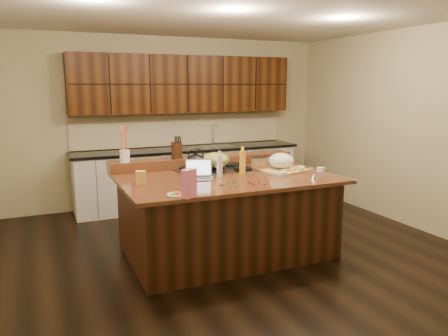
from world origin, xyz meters
name	(u,v)px	position (x,y,z in m)	size (l,w,h in m)	color
room	(226,138)	(0.00, 0.00, 1.35)	(5.52, 5.02, 2.72)	black
island	(226,214)	(0.00, 0.00, 0.46)	(2.40, 1.60, 0.92)	black
back_ledge	(204,161)	(0.00, 0.70, 0.98)	(2.40, 0.30, 0.12)	black
cooktop	(216,170)	(0.00, 0.30, 0.94)	(0.92, 0.52, 0.05)	gray
back_counter	(187,145)	(0.30, 2.23, 0.98)	(3.70, 0.66, 2.40)	silver
kettle	(196,163)	(-0.30, 0.17, 1.06)	(0.22, 0.22, 0.20)	black
green_bowl	(216,160)	(0.00, 0.30, 1.05)	(0.33, 0.33, 0.18)	olive
laptop	(199,173)	(-0.33, -0.01, 0.98)	(0.34, 0.30, 0.21)	#B7B7BC
oil_bottle	(243,163)	(0.21, -0.01, 1.06)	(0.07, 0.07, 0.27)	yellow
vinegar_bottle	(220,167)	(-0.11, -0.07, 1.04)	(0.06, 0.06, 0.25)	silver
wooden_tray	(282,163)	(0.74, 0.00, 1.01)	(0.61, 0.51, 0.21)	tan
ramekin_a	(283,174)	(0.59, -0.27, 0.94)	(0.10, 0.10, 0.04)	white
ramekin_b	(321,169)	(1.15, -0.22, 0.94)	(0.10, 0.10, 0.04)	white
ramekin_c	(300,168)	(0.97, -0.05, 0.94)	(0.10, 0.10, 0.04)	white
strainer_bowl	(260,162)	(0.67, 0.43, 0.97)	(0.24, 0.24, 0.09)	#996B3F
kitchen_timer	(314,176)	(0.81, -0.57, 0.96)	(0.08, 0.08, 0.07)	silver
pink_bag	(189,183)	(-0.70, -0.76, 1.05)	(0.14, 0.08, 0.26)	pink
candy_plate	(176,194)	(-0.79, -0.63, 0.93)	(0.18, 0.18, 0.01)	white
package_box	(141,178)	(-0.99, -0.06, 0.99)	(0.10, 0.07, 0.14)	gold
utensil_crock	(125,156)	(-1.00, 0.70, 1.11)	(0.12, 0.12, 0.14)	white
knife_block	(177,150)	(-0.36, 0.70, 1.14)	(0.10, 0.16, 0.20)	black
gumdrop_0	(252,182)	(0.11, -0.44, 0.93)	(0.02, 0.02, 0.02)	red
gumdrop_1	(240,184)	(-0.06, -0.48, 0.93)	(0.02, 0.02, 0.02)	#198C26
gumdrop_2	(251,183)	(0.08, -0.48, 0.93)	(0.02, 0.02, 0.02)	red
gumdrop_3	(265,184)	(0.19, -0.58, 0.93)	(0.02, 0.02, 0.02)	#198C26
gumdrop_4	(254,185)	(0.06, -0.57, 0.93)	(0.02, 0.02, 0.02)	red
gumdrop_5	(220,185)	(-0.25, -0.43, 0.93)	(0.02, 0.02, 0.02)	#198C26
gumdrop_6	(224,185)	(-0.22, -0.45, 0.93)	(0.02, 0.02, 0.02)	red
gumdrop_7	(228,183)	(-0.16, -0.41, 0.93)	(0.02, 0.02, 0.02)	#198C26
gumdrop_8	(265,184)	(0.17, -0.60, 0.93)	(0.02, 0.02, 0.02)	red
gumdrop_9	(242,182)	(0.01, -0.40, 0.93)	(0.02, 0.02, 0.02)	#198C26
gumdrop_10	(259,182)	(0.17, -0.49, 0.93)	(0.02, 0.02, 0.02)	red
gumdrop_11	(237,186)	(-0.12, -0.55, 0.93)	(0.02, 0.02, 0.02)	#198C26
gumdrop_12	(249,183)	(0.05, -0.49, 0.93)	(0.02, 0.02, 0.02)	red
gumdrop_13	(233,182)	(-0.09, -0.38, 0.93)	(0.02, 0.02, 0.02)	#198C26
gumdrop_14	(222,185)	(-0.26, -0.47, 0.93)	(0.02, 0.02, 0.02)	red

